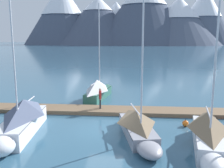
{
  "coord_description": "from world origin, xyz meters",
  "views": [
    {
      "loc": [
        1.89,
        -15.9,
        6.04
      ],
      "look_at": [
        0.0,
        6.0,
        2.0
      ],
      "focal_mm": 40.24,
      "sensor_mm": 36.0,
      "label": 1
    }
  ],
  "objects": [
    {
      "name": "mountain_north_horn",
      "position": [
        62.82,
        218.64,
        26.59
      ],
      "size": [
        56.95,
        56.95,
        50.03
      ],
      "color": "#4C566B",
      "rests_on": "ground"
    },
    {
      "name": "mountain_west_summit",
      "position": [
        -65.97,
        223.58,
        30.0
      ],
      "size": [
        71.6,
        71.6,
        56.42
      ],
      "color": "#424C60",
      "rests_on": "ground"
    },
    {
      "name": "mooring_buoy_inner_mooring",
      "position": [
        5.54,
        1.06,
        0.22
      ],
      "size": [
        0.43,
        0.43,
        0.51
      ],
      "color": "orange",
      "rests_on": "ground"
    },
    {
      "name": "sailboat_mid_dock_port",
      "position": [
        -1.57,
        8.79,
        0.94
      ],
      "size": [
        2.43,
        6.84,
        9.35
      ],
      "color": "#336B56",
      "rests_on": "ground"
    },
    {
      "name": "sailboat_mid_dock_starboard",
      "position": [
        2.24,
        -1.1,
        0.71
      ],
      "size": [
        2.78,
        6.46,
        8.56
      ],
      "color": "#93939E",
      "rests_on": "ground"
    },
    {
      "name": "mountain_central_massif",
      "position": [
        -31.77,
        223.37,
        22.39
      ],
      "size": [
        89.59,
        89.59,
        43.94
      ],
      "color": "#424C60",
      "rests_on": "ground"
    },
    {
      "name": "mountain_east_summit",
      "position": [
        10.39,
        219.67,
        31.6
      ],
      "size": [
        92.0,
        92.0,
        60.49
      ],
      "color": "#424C60",
      "rests_on": "ground"
    },
    {
      "name": "person_on_dock",
      "position": [
        -0.81,
        4.04,
        1.26
      ],
      "size": [
        0.27,
        0.58,
        1.69
      ],
      "color": "#232328",
      "rests_on": "dock"
    },
    {
      "name": "sailboat_second_berth",
      "position": [
        -5.13,
        -1.28,
        1.01
      ],
      "size": [
        2.31,
        6.95,
        8.14
      ],
      "color": "white",
      "rests_on": "ground"
    },
    {
      "name": "sailboat_far_berth",
      "position": [
        5.97,
        -2.7,
        0.94
      ],
      "size": [
        2.53,
        6.74,
        7.83
      ],
      "color": "silver",
      "rests_on": "ground"
    },
    {
      "name": "mountain_shoulder_ridge",
      "position": [
        -15.36,
        228.37,
        20.49
      ],
      "size": [
        64.65,
        64.65,
        39.68
      ],
      "color": "#424C60",
      "rests_on": "ground"
    },
    {
      "name": "mountain_rear_spur",
      "position": [
        40.58,
        214.61,
        21.67
      ],
      "size": [
        78.98,
        78.98,
        41.29
      ],
      "color": "#4C566B",
      "rests_on": "ground"
    },
    {
      "name": "ground_plane",
      "position": [
        0.0,
        0.0,
        0.0
      ],
      "size": [
        700.0,
        700.0,
        0.0
      ],
      "primitive_type": "plane",
      "color": "#335B75"
    },
    {
      "name": "dock",
      "position": [
        0.0,
        4.0,
        0.15
      ],
      "size": [
        22.18,
        2.3,
        0.3
      ],
      "color": "brown",
      "rests_on": "ground"
    }
  ]
}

